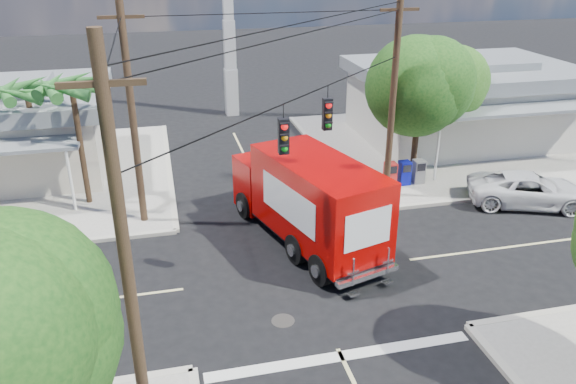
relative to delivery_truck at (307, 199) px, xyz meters
name	(u,v)px	position (x,y,z in m)	size (l,w,h in m)	color
ground	(302,274)	(-0.77, -2.18, -1.75)	(120.00, 120.00, 0.00)	black
sidewalk_ne	(442,146)	(10.11, 8.70, -1.68)	(14.12, 14.12, 0.14)	gray
sidewalk_nw	(21,181)	(-11.65, 8.70, -1.68)	(14.12, 14.12, 0.14)	gray
road_markings	(313,298)	(-0.77, -3.65, -1.75)	(32.00, 32.00, 0.01)	beige
building_ne	(463,99)	(11.73, 9.79, 0.57)	(11.80, 10.20, 4.50)	beige
radio_tower	(229,26)	(-0.27, 17.82, 3.89)	(0.80, 0.80, 17.00)	silver
tree_sw_front	(9,342)	(-7.76, -9.72, 2.58)	(3.88, 3.78, 6.03)	#422D1C
tree_ne_front	(422,81)	(6.44, 4.58, 3.01)	(4.21, 4.14, 6.66)	#422D1C
tree_ne_back	(450,80)	(9.04, 6.78, 2.43)	(3.77, 3.66, 5.82)	#422D1C
palm_nw_front	(72,89)	(-8.27, 5.32, 3.29)	(3.01, 3.08, 5.59)	#422D1C
palm_nw_back	(27,93)	(-10.27, 6.82, 2.92)	(3.01, 3.08, 5.19)	#422D1C
utility_poles	(244,132)	(-2.36, -0.57, 2.92)	(12.00, 10.68, 9.00)	#473321
vending_boxes	(404,173)	(5.73, 4.02, -1.06)	(1.90, 0.50, 1.10)	red
delivery_truck	(307,199)	(0.00, 0.00, 0.00)	(4.49, 8.31, 3.45)	black
parked_car	(529,190)	(10.11, 0.97, -1.05)	(2.33, 5.05, 1.40)	silver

